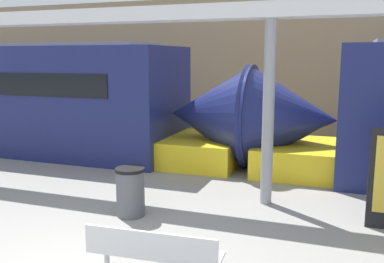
{
  "coord_description": "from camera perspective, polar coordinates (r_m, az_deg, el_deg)",
  "views": [
    {
      "loc": [
        3.06,
        -3.93,
        2.82
      ],
      "look_at": [
        0.32,
        3.69,
        1.4
      ],
      "focal_mm": 40.0,
      "sensor_mm": 36.0,
      "label": 1
    }
  ],
  "objects": [
    {
      "name": "support_column_near",
      "position": [
        8.19,
        10.14,
        2.31
      ],
      "size": [
        0.22,
        0.22,
        3.51
      ],
      "primitive_type": "cylinder",
      "color": "gray",
      "rests_on": "ground_plane"
    },
    {
      "name": "station_wall",
      "position": [
        16.14,
        8.92,
        8.69
      ],
      "size": [
        56.0,
        0.2,
        5.0
      ],
      "primitive_type": "cube",
      "color": "#9E8460",
      "rests_on": "ground_plane"
    },
    {
      "name": "bench_near",
      "position": [
        5.45,
        -5.18,
        -15.5
      ],
      "size": [
        1.71,
        0.54,
        0.77
      ],
      "rotation": [
        0.0,
        0.0,
        0.06
      ],
      "color": "silver",
      "rests_on": "ground_plane"
    },
    {
      "name": "trash_bin",
      "position": [
        7.78,
        -8.21,
        -7.96
      ],
      "size": [
        0.53,
        0.53,
        0.88
      ],
      "color": "#4C4F54",
      "rests_on": "ground_plane"
    },
    {
      "name": "canopy_beam",
      "position": [
        8.17,
        10.55,
        15.6
      ],
      "size": [
        28.0,
        0.6,
        0.28
      ],
      "primitive_type": "cube",
      "color": "silver",
      "rests_on": "support_column_near"
    }
  ]
}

